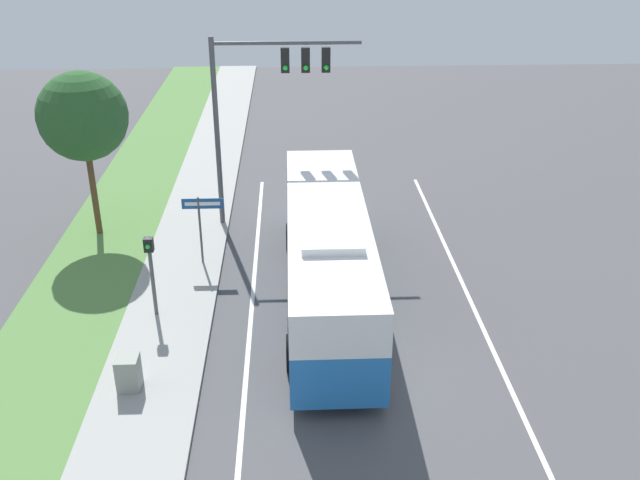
# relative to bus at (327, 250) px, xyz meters

# --- Properties ---
(ground_plane) EXTENTS (80.00, 80.00, 0.00)m
(ground_plane) POSITION_rel_bus_xyz_m (1.13, -4.04, -1.86)
(ground_plane) COLOR #4C4C4F
(sidewalk) EXTENTS (2.80, 80.00, 0.12)m
(sidewalk) POSITION_rel_bus_xyz_m (-5.07, -4.04, -1.80)
(sidewalk) COLOR #9E9E99
(sidewalk) RESTS_ON ground_plane
(grass_verge) EXTENTS (3.60, 80.00, 0.10)m
(grass_verge) POSITION_rel_bus_xyz_m (-8.27, -4.04, -1.81)
(grass_verge) COLOR #568442
(grass_verge) RESTS_ON ground_plane
(lane_divider_near) EXTENTS (0.14, 30.00, 0.01)m
(lane_divider_near) POSITION_rel_bus_xyz_m (-2.47, -4.04, -1.86)
(lane_divider_near) COLOR silver
(lane_divider_near) RESTS_ON ground_plane
(lane_divider_far) EXTENTS (0.14, 30.00, 0.01)m
(lane_divider_far) POSITION_rel_bus_xyz_m (4.73, -4.04, -1.86)
(lane_divider_far) COLOR silver
(lane_divider_far) RESTS_ON ground_plane
(bus) EXTENTS (2.68, 12.10, 3.40)m
(bus) POSITION_rel_bus_xyz_m (0.00, 0.00, 0.00)
(bus) COLOR #236BB7
(bus) RESTS_ON ground_plane
(signal_gantry) EXTENTS (5.58, 0.41, 7.47)m
(signal_gantry) POSITION_rel_bus_xyz_m (-2.15, 6.22, 3.55)
(signal_gantry) COLOR #4C4C51
(signal_gantry) RESTS_ON ground_plane
(pedestrian_signal) EXTENTS (0.28, 0.34, 2.77)m
(pedestrian_signal) POSITION_rel_bus_xyz_m (-5.46, -0.78, 0.04)
(pedestrian_signal) COLOR #4C4C51
(pedestrian_signal) RESTS_ON ground_plane
(street_sign) EXTENTS (1.44, 0.08, 2.64)m
(street_sign) POSITION_rel_bus_xyz_m (-4.29, 2.73, 0.01)
(street_sign) COLOR #4C4C51
(street_sign) RESTS_ON ground_plane
(utility_cabinet) EXTENTS (0.60, 0.61, 0.96)m
(utility_cabinet) POSITION_rel_bus_xyz_m (-5.54, -4.55, -1.26)
(utility_cabinet) COLOR gray
(utility_cabinet) RESTS_ON sidewalk
(roadside_tree) EXTENTS (3.29, 3.29, 6.34)m
(roadside_tree) POSITION_rel_bus_xyz_m (-8.69, 5.47, 2.91)
(roadside_tree) COLOR brown
(roadside_tree) RESTS_ON grass_verge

